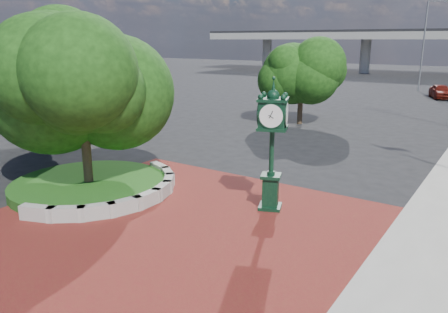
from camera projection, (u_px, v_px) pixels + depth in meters
ground at (186, 217)px, 14.93m from camera, size 200.00×200.00×0.00m
plaza at (167, 227)px, 14.12m from camera, size 12.00×12.00×0.04m
planter_wall at (130, 195)px, 16.32m from camera, size 2.96×6.77×0.54m
grass_bed at (89, 185)px, 17.57m from camera, size 6.10×6.10×0.40m
tree_planter at (82, 98)px, 16.66m from camera, size 5.20×5.20×6.33m
tree_northwest at (62, 71)px, 24.87m from camera, size 5.60×5.60×6.93m
tree_street at (301, 78)px, 30.66m from camera, size 4.40×4.40×5.45m
post_clock at (272, 140)px, 15.01m from camera, size 1.19×1.19×4.62m
parked_car at (441, 91)px, 44.84m from camera, size 3.07×4.56×1.44m
street_lamp_far at (426, 39)px, 49.80m from camera, size 2.26×0.40×10.08m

